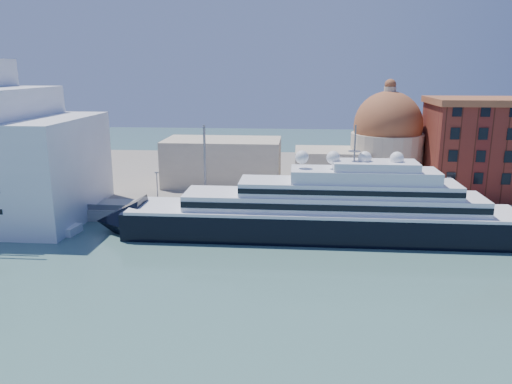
{
  "coord_description": "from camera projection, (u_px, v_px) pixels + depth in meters",
  "views": [
    {
      "loc": [
        -0.39,
        -69.76,
        32.05
      ],
      "look_at": [
        -7.84,
        18.0,
        10.06
      ],
      "focal_mm": 35.0,
      "sensor_mm": 36.0,
      "label": 1
    }
  ],
  "objects": [
    {
      "name": "ground",
      "position": [
        298.0,
        286.0,
        75.17
      ],
      "size": [
        400.0,
        400.0,
        0.0
      ],
      "primitive_type": "plane",
      "color": "#355C59",
      "rests_on": "ground"
    },
    {
      "name": "quay",
      "position": [
        298.0,
        214.0,
        107.74
      ],
      "size": [
        180.0,
        10.0,
        2.5
      ],
      "primitive_type": "cube",
      "color": "gray",
      "rests_on": "ground"
    },
    {
      "name": "land",
      "position": [
        299.0,
        176.0,
        147.44
      ],
      "size": [
        260.0,
        72.0,
        2.0
      ],
      "primitive_type": "cube",
      "color": "slate",
      "rests_on": "ground"
    },
    {
      "name": "quay_fence",
      "position": [
        298.0,
        212.0,
        102.94
      ],
      "size": [
        180.0,
        0.1,
        1.2
      ],
      "primitive_type": "cube",
      "color": "slate",
      "rests_on": "quay"
    },
    {
      "name": "superyacht",
      "position": [
        309.0,
        215.0,
        96.17
      ],
      "size": [
        85.6,
        11.87,
        25.58
      ],
      "color": "black",
      "rests_on": "ground"
    },
    {
      "name": "service_barge",
      "position": [
        47.0,
        228.0,
        99.82
      ],
      "size": [
        14.21,
        6.09,
        3.1
      ],
      "rotation": [
        0.0,
        0.0,
        -0.11
      ],
      "color": "white",
      "rests_on": "ground"
    },
    {
      "name": "church",
      "position": [
        324.0,
        153.0,
        127.8
      ],
      "size": [
        66.0,
        18.0,
        25.5
      ],
      "color": "beige",
      "rests_on": "land"
    },
    {
      "name": "lamp_posts",
      "position": [
        239.0,
        176.0,
        105.02
      ],
      "size": [
        120.8,
        2.4,
        18.0
      ],
      "color": "slate",
      "rests_on": "quay"
    }
  ]
}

